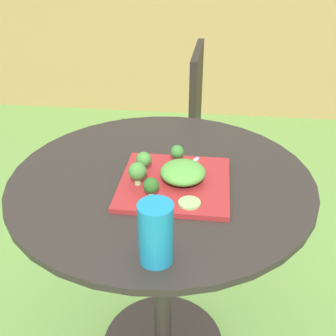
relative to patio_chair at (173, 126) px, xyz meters
name	(u,v)px	position (x,y,z in m)	size (l,w,h in m)	color
bamboo_fence	(202,8)	(0.06, 1.47, 0.31)	(8.00, 0.08, 1.68)	#9E7F47
patio_table	(162,254)	(0.06, -0.85, -0.06)	(0.85, 0.85, 0.76)	#28231E
patio_chair	(173,126)	(0.00, 0.00, 0.00)	(0.45, 0.45, 0.90)	black
salad_plate	(175,183)	(0.10, -0.90, 0.24)	(0.29, 0.29, 0.01)	maroon
drinking_glass	(156,236)	(0.10, -1.19, 0.29)	(0.07, 0.07, 0.14)	teal
fork	(182,172)	(0.12, -0.85, 0.25)	(0.08, 0.15, 0.00)	silver
lettuce_mound	(183,172)	(0.12, -0.89, 0.27)	(0.12, 0.13, 0.05)	#519338
broccoli_floret_0	(151,186)	(0.05, -0.98, 0.28)	(0.04, 0.04, 0.06)	#99B770
broccoli_floret_1	(144,159)	(0.01, -0.85, 0.28)	(0.04, 0.04, 0.06)	#99B770
broccoli_floret_2	(177,152)	(0.10, -0.78, 0.27)	(0.04, 0.04, 0.05)	#99B770
broccoli_floret_3	(137,172)	(0.01, -0.92, 0.28)	(0.05, 0.05, 0.06)	#99B770
cucumber_slice_0	(189,203)	(0.15, -1.00, 0.25)	(0.06, 0.06, 0.01)	#8EB766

